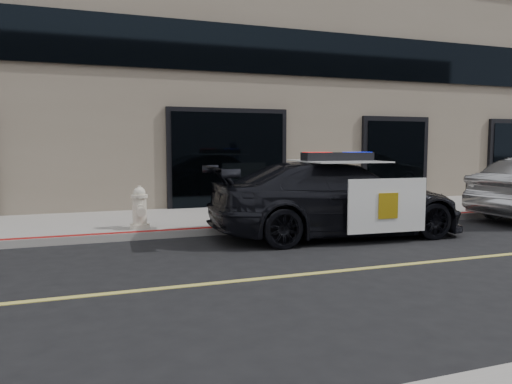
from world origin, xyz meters
name	(u,v)px	position (x,y,z in m)	size (l,w,h in m)	color
ground	(418,263)	(0.00, 0.00, 0.00)	(120.00, 120.00, 0.00)	black
sidewalk_n	(285,215)	(0.00, 5.25, 0.07)	(60.00, 3.50, 0.15)	gray
building_n	(225,24)	(0.00, 10.50, 6.00)	(60.00, 7.00, 12.00)	#756856
police_car	(337,199)	(-0.03, 2.56, 0.77)	(2.77, 5.51, 1.72)	black
fire_hydrant	(140,208)	(-3.81, 4.01, 0.56)	(0.40, 0.55, 0.88)	beige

